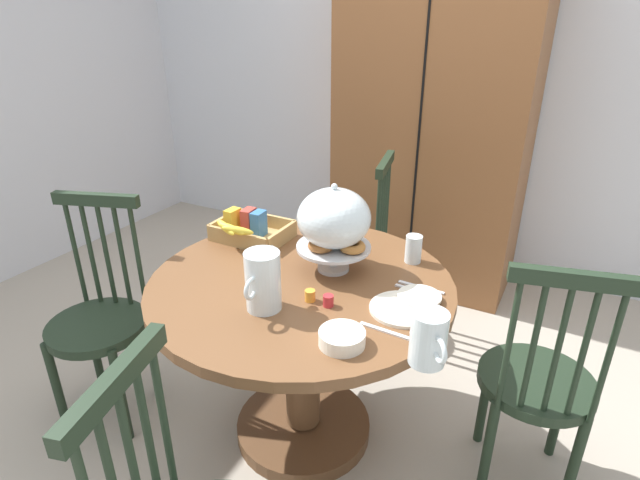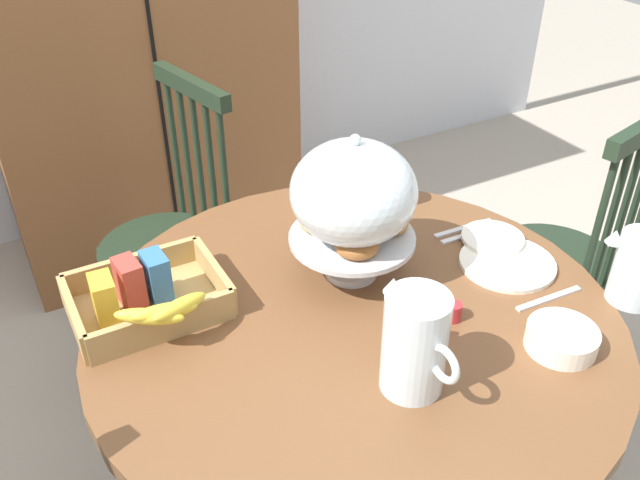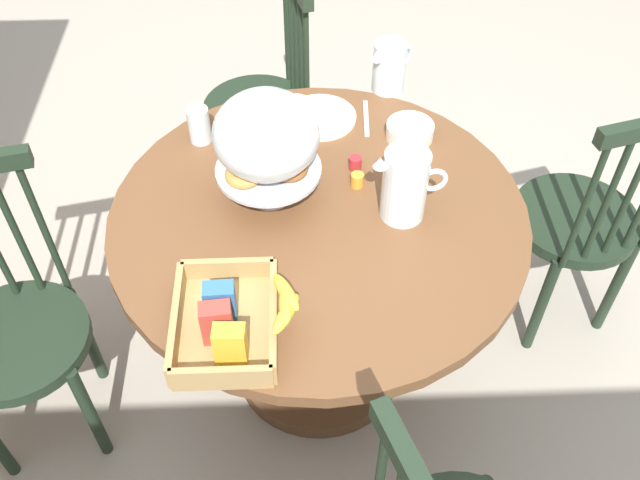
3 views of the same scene
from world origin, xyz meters
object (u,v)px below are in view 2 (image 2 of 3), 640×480
object	(u,v)px
cereal_bowl	(562,339)
drinking_glass	(392,187)
pastry_stand_with_dome	(353,197)
china_plate_large	(507,263)
windsor_chair_facing_door	(560,267)
dining_table	(352,392)
windsor_chair_far_side	(170,247)
china_plate_small	(493,238)
milk_pitcher	(414,347)
wooden_armoire	(126,12)
cereal_basket	(145,297)
orange_juice_pitcher	(638,271)

from	to	relation	value
cereal_bowl	drinking_glass	distance (m)	0.62
pastry_stand_with_dome	china_plate_large	distance (m)	0.41
windsor_chair_facing_door	cereal_bowl	xyz separation A→B (m)	(-0.54, -0.46, 0.31)
dining_table	pastry_stand_with_dome	distance (m)	0.45
windsor_chair_far_side	china_plate_small	distance (m)	1.02
windsor_chair_far_side	milk_pitcher	distance (m)	1.14
china_plate_small	drinking_glass	size ratio (longest dim) A/B	1.36
wooden_armoire	windsor_chair_facing_door	bearing A→B (deg)	-59.13
dining_table	cereal_basket	xyz separation A→B (m)	(-0.38, 0.21, 0.28)
cereal_basket	china_plate_large	world-z (taller)	cereal_basket
wooden_armoire	orange_juice_pitcher	bearing A→B (deg)	-73.25
windsor_chair_facing_door	orange_juice_pitcher	world-z (taller)	windsor_chair_facing_door
pastry_stand_with_dome	china_plate_small	xyz separation A→B (m)	(0.36, -0.06, -0.18)
windsor_chair_facing_door	cereal_basket	size ratio (longest dim) A/B	3.09
china_plate_large	wooden_armoire	bearing A→B (deg)	104.04
drinking_glass	pastry_stand_with_dome	bearing A→B (deg)	-140.01
wooden_armoire	windsor_chair_facing_door	world-z (taller)	wooden_armoire
dining_table	orange_juice_pitcher	bearing A→B (deg)	-23.78
china_plate_large	china_plate_small	bearing A→B (deg)	71.63
windsor_chair_facing_door	windsor_chair_far_side	world-z (taller)	same
orange_juice_pitcher	cereal_basket	bearing A→B (deg)	154.07
wooden_armoire	china_plate_small	distance (m)	1.60
windsor_chair_far_side	orange_juice_pitcher	world-z (taller)	windsor_chair_far_side
pastry_stand_with_dome	orange_juice_pitcher	size ratio (longest dim) A/B	2.11
orange_juice_pitcher	windsor_chair_facing_door	bearing A→B (deg)	55.03
windsor_chair_facing_door	pastry_stand_with_dome	world-z (taller)	pastry_stand_with_dome
cereal_bowl	cereal_basket	bearing A→B (deg)	144.36
windsor_chair_far_side	drinking_glass	world-z (taller)	windsor_chair_far_side
china_plate_large	china_plate_small	world-z (taller)	china_plate_small
windsor_chair_facing_door	drinking_glass	world-z (taller)	windsor_chair_facing_door
dining_table	pastry_stand_with_dome	size ratio (longest dim) A/B	3.26
milk_pitcher	cereal_basket	bearing A→B (deg)	130.49
pastry_stand_with_dome	china_plate_small	distance (m)	0.41
windsor_chair_far_side	orange_juice_pitcher	bearing A→B (deg)	-57.09
windsor_chair_far_side	drinking_glass	distance (m)	0.77
orange_juice_pitcher	cereal_basket	xyz separation A→B (m)	(-0.93, 0.45, -0.03)
pastry_stand_with_dome	milk_pitcher	xyz separation A→B (m)	(-0.08, -0.35, -0.11)
windsor_chair_facing_door	china_plate_large	distance (m)	0.57
dining_table	pastry_stand_with_dome	world-z (taller)	pastry_stand_with_dome
windsor_chair_facing_door	wooden_armoire	bearing A→B (deg)	120.87
pastry_stand_with_dome	cereal_basket	size ratio (longest dim) A/B	1.09
drinking_glass	wooden_armoire	bearing A→B (deg)	104.16
milk_pitcher	windsor_chair_far_side	bearing A→B (deg)	97.65
windsor_chair_facing_door	cereal_bowl	bearing A→B (deg)	-139.64
cereal_basket	china_plate_large	distance (m)	0.81
drinking_glass	dining_table	bearing A→B (deg)	-133.22
wooden_armoire	windsor_chair_far_side	world-z (taller)	wooden_armoire
cereal_bowl	windsor_chair_far_side	bearing A→B (deg)	112.16
pastry_stand_with_dome	cereal_bowl	distance (m)	0.50
orange_juice_pitcher	windsor_chair_far_side	bearing A→B (deg)	122.91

